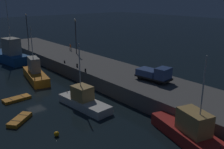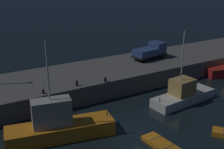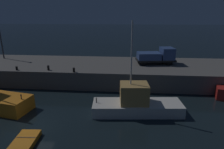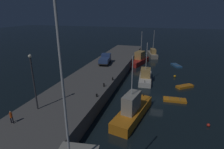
{
  "view_description": "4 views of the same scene",
  "coord_description": "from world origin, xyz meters",
  "px_view_note": "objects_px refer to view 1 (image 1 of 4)",
  "views": [
    {
      "loc": [
        35.99,
        -14.37,
        14.48
      ],
      "look_at": [
        5.27,
        11.14,
        2.27
      ],
      "focal_mm": 40.93,
      "sensor_mm": 36.0,
      "label": 1
    },
    {
      "loc": [
        -15.34,
        -20.95,
        15.19
      ],
      "look_at": [
        4.26,
        11.86,
        1.73
      ],
      "focal_mm": 48.43,
      "sensor_mm": 36.0,
      "label": 2
    },
    {
      "loc": [
        8.02,
        -14.14,
        9.34
      ],
      "look_at": [
        5.97,
        9.94,
        1.71
      ],
      "focal_mm": 31.34,
      "sensor_mm": 36.0,
      "label": 3
    },
    {
      "loc": [
        -29.79,
        -0.67,
        14.71
      ],
      "look_at": [
        6.28,
        10.16,
        1.7
      ],
      "focal_mm": 28.98,
      "sensor_mm": 36.0,
      "label": 4
    }
  ],
  "objects_px": {
    "fishing_trawler_green": "(84,100)",
    "bollard_central": "(65,62)",
    "dockworker": "(70,47)",
    "bollard_west": "(85,70)",
    "fishing_boat_white": "(35,73)",
    "dinghy_red_small": "(17,99)",
    "fishing_trawler_red": "(9,54)",
    "utility_truck": "(155,74)",
    "bollard_east": "(77,65)",
    "fishing_boat_blue": "(189,131)",
    "dinghy_orange_near": "(20,120)",
    "mooring_buoy_near": "(57,134)",
    "lamp_post_west": "(27,27)",
    "lamp_post_east": "(76,34)"
  },
  "relations": [
    {
      "from": "lamp_post_east",
      "to": "bollard_central",
      "type": "distance_m",
      "value": 9.52
    },
    {
      "from": "fishing_boat_white",
      "to": "utility_truck",
      "type": "bearing_deg",
      "value": 29.24
    },
    {
      "from": "lamp_post_west",
      "to": "fishing_boat_blue",
      "type": "bearing_deg",
      "value": -4.47
    },
    {
      "from": "dinghy_red_small",
      "to": "lamp_post_east",
      "type": "bearing_deg",
      "value": 124.61
    },
    {
      "from": "mooring_buoy_near",
      "to": "bollard_west",
      "type": "height_order",
      "value": "bollard_west"
    },
    {
      "from": "fishing_boat_blue",
      "to": "dinghy_red_small",
      "type": "distance_m",
      "value": 24.55
    },
    {
      "from": "fishing_trawler_red",
      "to": "bollard_west",
      "type": "bearing_deg",
      "value": 10.07
    },
    {
      "from": "dockworker",
      "to": "mooring_buoy_near",
      "type": "bearing_deg",
      "value": -33.52
    },
    {
      "from": "fishing_trawler_red",
      "to": "lamp_post_west",
      "type": "distance_m",
      "value": 9.51
    },
    {
      "from": "fishing_boat_blue",
      "to": "bollard_west",
      "type": "relative_size",
      "value": 17.51
    },
    {
      "from": "utility_truck",
      "to": "bollard_east",
      "type": "height_order",
      "value": "utility_truck"
    },
    {
      "from": "fishing_trawler_red",
      "to": "mooring_buoy_near",
      "type": "distance_m",
      "value": 37.56
    },
    {
      "from": "mooring_buoy_near",
      "to": "bollard_west",
      "type": "xyz_separation_m",
      "value": [
        -11.99,
        11.92,
        2.33
      ]
    },
    {
      "from": "fishing_boat_blue",
      "to": "mooring_buoy_near",
      "type": "distance_m",
      "value": 14.05
    },
    {
      "from": "fishing_boat_blue",
      "to": "bollard_east",
      "type": "distance_m",
      "value": 25.33
    },
    {
      "from": "utility_truck",
      "to": "fishing_trawler_red",
      "type": "bearing_deg",
      "value": -164.93
    },
    {
      "from": "mooring_buoy_near",
      "to": "bollard_central",
      "type": "relative_size",
      "value": 1.21
    },
    {
      "from": "bollard_central",
      "to": "bollard_west",
      "type": "bearing_deg",
      "value": -2.42
    },
    {
      "from": "bollard_east",
      "to": "fishing_trawler_red",
      "type": "bearing_deg",
      "value": -166.89
    },
    {
      "from": "lamp_post_east",
      "to": "fishing_boat_white",
      "type": "bearing_deg",
      "value": -66.7
    },
    {
      "from": "fishing_boat_white",
      "to": "lamp_post_east",
      "type": "bearing_deg",
      "value": 113.3
    },
    {
      "from": "bollard_central",
      "to": "mooring_buoy_near",
      "type": "bearing_deg",
      "value": -32.03
    },
    {
      "from": "bollard_east",
      "to": "fishing_boat_blue",
      "type": "bearing_deg",
      "value": -5.4
    },
    {
      "from": "fishing_boat_blue",
      "to": "bollard_west",
      "type": "xyz_separation_m",
      "value": [
        -21.7,
        1.82,
        1.37
      ]
    },
    {
      "from": "utility_truck",
      "to": "bollard_central",
      "type": "distance_m",
      "value": 19.01
    },
    {
      "from": "utility_truck",
      "to": "bollard_east",
      "type": "xyz_separation_m",
      "value": [
        -14.25,
        -4.61,
        -0.84
      ]
    },
    {
      "from": "fishing_boat_blue",
      "to": "dinghy_red_small",
      "type": "xyz_separation_m",
      "value": [
        -22.51,
        -9.75,
        -1.04
      ]
    },
    {
      "from": "fishing_trawler_red",
      "to": "dinghy_red_small",
      "type": "bearing_deg",
      "value": -16.65
    },
    {
      "from": "lamp_post_west",
      "to": "dinghy_red_small",
      "type": "bearing_deg",
      "value": -25.78
    },
    {
      "from": "mooring_buoy_near",
      "to": "utility_truck",
      "type": "relative_size",
      "value": 0.1
    },
    {
      "from": "dockworker",
      "to": "bollard_west",
      "type": "xyz_separation_m",
      "value": [
        17.02,
        -7.29,
        -0.63
      ]
    },
    {
      "from": "fishing_trawler_green",
      "to": "bollard_central",
      "type": "height_order",
      "value": "fishing_trawler_green"
    },
    {
      "from": "bollard_west",
      "to": "fishing_trawler_red",
      "type": "bearing_deg",
      "value": -169.93
    },
    {
      "from": "fishing_trawler_green",
      "to": "bollard_west",
      "type": "relative_size",
      "value": 15.62
    },
    {
      "from": "bollard_central",
      "to": "fishing_boat_blue",
      "type": "bearing_deg",
      "value": -4.18
    },
    {
      "from": "lamp_post_west",
      "to": "fishing_trawler_green",
      "type": "bearing_deg",
      "value": -11.66
    },
    {
      "from": "fishing_boat_white",
      "to": "dinghy_red_small",
      "type": "distance_m",
      "value": 9.65
    },
    {
      "from": "fishing_boat_blue",
      "to": "dinghy_red_small",
      "type": "bearing_deg",
      "value": -156.58
    },
    {
      "from": "fishing_boat_white",
      "to": "dockworker",
      "type": "height_order",
      "value": "fishing_boat_white"
    },
    {
      "from": "utility_truck",
      "to": "dockworker",
      "type": "xyz_separation_m",
      "value": [
        -27.8,
        2.12,
        -0.24
      ]
    },
    {
      "from": "dinghy_orange_near",
      "to": "bollard_central",
      "type": "bearing_deg",
      "value": 134.22
    },
    {
      "from": "fishing_trawler_green",
      "to": "dinghy_orange_near",
      "type": "xyz_separation_m",
      "value": [
        -1.46,
        -8.28,
        -0.78
      ]
    },
    {
      "from": "fishing_trawler_red",
      "to": "dockworker",
      "type": "relative_size",
      "value": 9.79
    },
    {
      "from": "mooring_buoy_near",
      "to": "fishing_boat_white",
      "type": "bearing_deg",
      "value": 162.16
    },
    {
      "from": "fishing_trawler_green",
      "to": "dockworker",
      "type": "height_order",
      "value": "fishing_trawler_green"
    },
    {
      "from": "fishing_boat_blue",
      "to": "fishing_boat_white",
      "type": "height_order",
      "value": "fishing_boat_white"
    },
    {
      "from": "fishing_trawler_red",
      "to": "utility_truck",
      "type": "bearing_deg",
      "value": 15.07
    },
    {
      "from": "fishing_boat_white",
      "to": "lamp_post_east",
      "type": "relative_size",
      "value": 1.38
    },
    {
      "from": "lamp_post_east",
      "to": "dockworker",
      "type": "distance_m",
      "value": 5.12
    },
    {
      "from": "lamp_post_east",
      "to": "bollard_east",
      "type": "bearing_deg",
      "value": -31.5
    }
  ]
}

